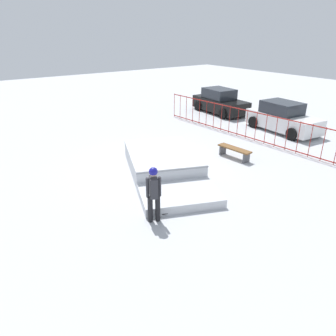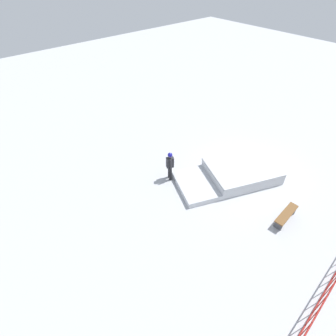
# 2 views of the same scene
# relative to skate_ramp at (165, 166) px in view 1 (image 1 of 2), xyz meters

# --- Properties ---
(ground_plane) EXTENTS (60.00, 60.00, 0.00)m
(ground_plane) POSITION_rel_skate_ramp_xyz_m (-0.85, 0.31, -0.32)
(ground_plane) COLOR #B7BABF
(skate_ramp) EXTENTS (5.98, 4.46, 0.74)m
(skate_ramp) POSITION_rel_skate_ramp_xyz_m (0.00, 0.00, 0.00)
(skate_ramp) COLOR silver
(skate_ramp) RESTS_ON ground
(skater) EXTENTS (0.44, 0.41, 1.73)m
(skater) POSITION_rel_skate_ramp_xyz_m (2.63, -2.24, 0.69)
(skater) COLOR black
(skater) RESTS_ON ground
(skateboard) EXTENTS (0.82, 0.41, 0.09)m
(skateboard) POSITION_rel_skate_ramp_xyz_m (2.24, -1.73, -0.24)
(skateboard) COLOR black
(skateboard) RESTS_ON ground
(perimeter_fence) EXTENTS (12.10, 0.74, 1.50)m
(perimeter_fence) POSITION_rel_skate_ramp_xyz_m (-0.85, 5.97, 0.45)
(perimeter_fence) COLOR maroon
(perimeter_fence) RESTS_ON ground
(park_bench) EXTENTS (1.63, 0.52, 0.48)m
(park_bench) POSITION_rel_skate_ramp_xyz_m (0.50, 3.38, 0.04)
(park_bench) COLOR brown
(park_bench) RESTS_ON ground
(parked_car_black) EXTENTS (4.23, 2.21, 1.60)m
(parked_car_black) POSITION_rel_skate_ramp_xyz_m (-5.96, 8.78, 0.41)
(parked_car_black) COLOR black
(parked_car_black) RESTS_ON ground
(parked_car_white) EXTENTS (4.23, 2.20, 1.60)m
(parked_car_white) POSITION_rel_skate_ramp_xyz_m (-0.86, 8.59, 0.41)
(parked_car_white) COLOR white
(parked_car_white) RESTS_ON ground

